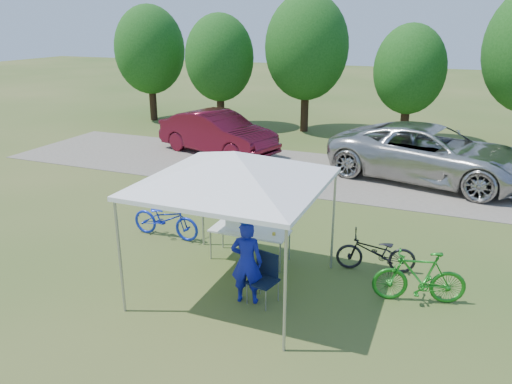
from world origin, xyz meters
TOP-DOWN VIEW (x-y plane):
  - ground at (0.00, 0.00)m, footprint 100.00×100.00m
  - gravel_strip at (0.00, 8.00)m, footprint 24.00×5.00m
  - canopy at (0.00, 0.00)m, footprint 4.53×4.53m
  - treeline at (-0.29, 14.05)m, footprint 24.89×4.28m
  - folding_table at (-0.22, 1.21)m, footprint 1.68×0.70m
  - folding_chair at (0.67, -0.20)m, footprint 0.56×0.58m
  - cooler at (-0.47, 1.21)m, footprint 0.52×0.35m
  - ice_cream_cup at (0.34, 1.16)m, footprint 0.07×0.07m
  - cyclist at (0.38, -0.36)m, footprint 0.65×0.50m
  - bike_blue at (-2.53, 1.56)m, footprint 1.76×0.64m
  - bike_green at (3.30, 0.81)m, footprint 1.74×0.88m
  - bike_dark at (2.37, 1.71)m, footprint 1.68×0.87m
  - minivan at (2.92, 8.56)m, footprint 6.82×4.25m
  - sedan at (-4.88, 9.09)m, footprint 5.16×2.98m

SIDE VIEW (x-z plane):
  - ground at x=0.00m, z-range 0.00..0.00m
  - gravel_strip at x=0.00m, z-range 0.00..0.02m
  - bike_dark at x=2.37m, z-range 0.00..0.84m
  - bike_blue at x=-2.53m, z-range 0.00..0.92m
  - bike_green at x=3.30m, z-range 0.00..1.00m
  - folding_chair at x=0.67m, z-range 0.08..1.00m
  - folding_table at x=-0.22m, z-range 0.30..0.99m
  - ice_cream_cup at x=0.34m, z-range 0.69..0.74m
  - cyclist at x=0.38m, z-range 0.00..1.59m
  - sedan at x=-4.88m, z-range 0.02..1.63m
  - cooler at x=-0.47m, z-range 0.69..1.07m
  - minivan at x=2.92m, z-range 0.02..1.78m
  - canopy at x=0.00m, z-range 1.15..4.15m
  - treeline at x=-0.29m, z-range 0.38..6.68m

